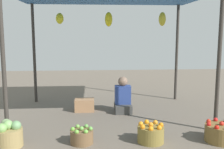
% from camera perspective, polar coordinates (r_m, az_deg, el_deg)
% --- Properties ---
extents(ground_plane, '(14.00, 14.00, 0.00)m').
position_cam_1_polar(ground_plane, '(5.85, -0.46, -8.29)').
color(ground_plane, '#6A5F52').
extents(market_stall_structure, '(3.89, 2.62, 2.46)m').
position_cam_1_polar(market_stall_structure, '(5.62, -0.46, 14.76)').
color(market_stall_structure, '#38332D').
rests_on(market_stall_structure, ground).
extents(vendor_person, '(0.36, 0.44, 0.78)m').
position_cam_1_polar(vendor_person, '(5.91, 2.32, -5.11)').
color(vendor_person, '#3F3F3D').
rests_on(vendor_person, ground).
extents(basket_cabbages, '(0.42, 0.42, 0.42)m').
position_cam_1_polar(basket_cabbages, '(4.46, -21.12, -11.90)').
color(basket_cabbages, '#9E8651').
rests_on(basket_cabbages, ground).
extents(basket_green_apples, '(0.36, 0.36, 0.27)m').
position_cam_1_polar(basket_green_apples, '(4.34, -6.44, -12.86)').
color(basket_green_apples, brown).
rests_on(basket_green_apples, ground).
extents(basket_oranges, '(0.42, 0.42, 0.33)m').
position_cam_1_polar(basket_oranges, '(4.39, 8.22, -12.32)').
color(basket_oranges, olive).
rests_on(basket_oranges, ground).
extents(basket_red_tomatoes, '(0.50, 0.50, 0.33)m').
position_cam_1_polar(basket_red_tomatoes, '(4.71, 22.14, -11.41)').
color(basket_red_tomatoes, brown).
rests_on(basket_red_tomatoes, ground).
extents(wooden_crate_near_vendor, '(0.43, 0.29, 0.27)m').
position_cam_1_polar(wooden_crate_near_vendor, '(6.03, -5.85, -6.47)').
color(wooden_crate_near_vendor, '#A67953').
rests_on(wooden_crate_near_vendor, ground).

